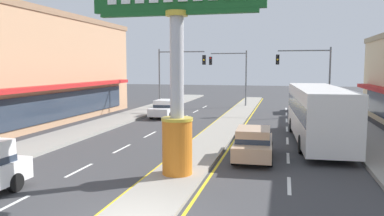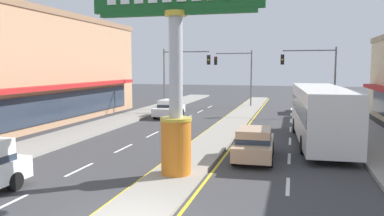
% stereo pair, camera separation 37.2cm
% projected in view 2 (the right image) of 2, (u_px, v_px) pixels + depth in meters
% --- Properties ---
extents(median_strip, '(2.18, 52.00, 0.14)m').
position_uv_depth(median_strip, '(229.00, 126.00, 27.80)').
color(median_strip, gray).
rests_on(median_strip, ground).
extents(sidewalk_left, '(2.97, 60.00, 0.18)m').
position_uv_depth(sidewalk_left, '(105.00, 125.00, 28.25)').
color(sidewalk_left, gray).
rests_on(sidewalk_left, ground).
extents(sidewalk_right, '(2.97, 60.00, 0.18)m').
position_uv_depth(sidewalk_right, '(369.00, 136.00, 23.51)').
color(sidewalk_right, gray).
rests_on(sidewalk_right, ground).
extents(lane_markings, '(8.92, 52.00, 0.01)m').
position_uv_depth(lane_markings, '(226.00, 130.00, 26.51)').
color(lane_markings, silver).
rests_on(lane_markings, ground).
extents(district_sign, '(6.85, 1.27, 8.03)m').
position_uv_depth(district_sign, '(176.00, 71.00, 14.72)').
color(district_sign, orange).
rests_on(district_sign, median_strip).
extents(storefront_left, '(8.73, 24.09, 8.63)m').
position_uv_depth(storefront_left, '(25.00, 68.00, 29.73)').
color(storefront_left, tan).
rests_on(storefront_left, ground).
extents(traffic_light_left_side, '(4.86, 0.46, 6.20)m').
position_uv_depth(traffic_light_left_side, '(181.00, 69.00, 37.13)').
color(traffic_light_left_side, slate).
rests_on(traffic_light_left_side, ground).
extents(traffic_light_right_side, '(4.86, 0.46, 6.20)m').
position_uv_depth(traffic_light_right_side, '(315.00, 69.00, 33.84)').
color(traffic_light_right_side, slate).
rests_on(traffic_light_right_side, ground).
extents(traffic_light_median_far, '(4.20, 0.46, 6.20)m').
position_uv_depth(traffic_light_median_far, '(238.00, 69.00, 41.40)').
color(traffic_light_median_far, slate).
rests_on(traffic_light_median_far, ground).
extents(bus_near_right_lane, '(3.14, 11.32, 3.26)m').
position_uv_depth(bus_near_right_lane, '(320.00, 112.00, 21.57)').
color(bus_near_right_lane, silver).
rests_on(bus_near_right_lane, ground).
extents(sedan_far_right_lane, '(1.85, 4.31, 1.53)m').
position_uv_depth(sedan_far_right_lane, '(169.00, 108.00, 33.11)').
color(sedan_far_right_lane, white).
rests_on(sedan_far_right_lane, ground).
extents(suv_near_left_lane, '(2.17, 4.70, 1.90)m').
position_uv_depth(suv_near_left_lane, '(309.00, 103.00, 36.29)').
color(suv_near_left_lane, white).
rests_on(suv_near_left_lane, ground).
extents(sedan_far_left_oncoming, '(1.94, 4.35, 1.53)m').
position_uv_depth(sedan_far_left_oncoming, '(254.00, 143.00, 17.97)').
color(sedan_far_left_oncoming, tan).
rests_on(sedan_far_left_oncoming, ground).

